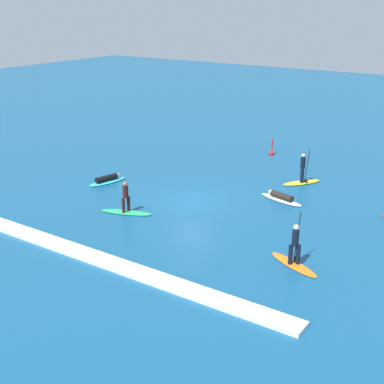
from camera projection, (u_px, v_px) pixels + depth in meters
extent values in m
plane|color=navy|center=(192.00, 200.00, 30.16)|extent=(120.00, 120.00, 0.00)
ellipsoid|color=orange|center=(294.00, 264.00, 22.80)|extent=(2.74, 1.68, 0.08)
cylinder|color=black|center=(298.00, 254.00, 22.64)|extent=(0.25, 0.25, 0.86)
cylinder|color=black|center=(290.00, 254.00, 22.64)|extent=(0.25, 0.25, 0.86)
cylinder|color=black|center=(295.00, 238.00, 22.38)|extent=(0.38, 0.38, 0.68)
sphere|color=beige|center=(296.00, 227.00, 22.22)|extent=(0.32, 0.32, 0.25)
cylinder|color=black|center=(297.00, 237.00, 22.65)|extent=(0.15, 0.26, 2.24)
cube|color=black|center=(296.00, 260.00, 23.00)|extent=(0.14, 0.21, 0.32)
ellipsoid|color=#23B266|center=(126.00, 212.00, 28.38)|extent=(2.87, 1.61, 0.09)
cylinder|color=#381414|center=(123.00, 205.00, 28.12)|extent=(0.22, 0.22, 0.78)
cylinder|color=#381414|center=(129.00, 204.00, 28.35)|extent=(0.22, 0.22, 0.78)
cylinder|color=#381414|center=(125.00, 192.00, 28.00)|extent=(0.38, 0.38, 0.62)
sphere|color=brown|center=(125.00, 184.00, 27.85)|extent=(0.32, 0.32, 0.25)
ellipsoid|color=#33C6CC|center=(107.00, 182.00, 33.10)|extent=(1.30, 2.67, 0.11)
cylinder|color=black|center=(106.00, 178.00, 32.99)|extent=(0.67, 1.52, 0.36)
sphere|color=beige|center=(118.00, 175.00, 33.53)|extent=(0.25, 0.25, 0.21)
ellipsoid|color=yellow|center=(302.00, 182.00, 32.96)|extent=(2.04, 2.55, 0.10)
cylinder|color=black|center=(302.00, 176.00, 32.65)|extent=(0.29, 0.29, 0.87)
cylinder|color=black|center=(302.00, 174.00, 32.95)|extent=(0.29, 0.29, 0.87)
cylinder|color=black|center=(303.00, 163.00, 32.54)|extent=(0.41, 0.41, 0.67)
sphere|color=beige|center=(303.00, 156.00, 32.39)|extent=(0.32, 0.32, 0.23)
cylinder|color=black|center=(307.00, 166.00, 32.43)|extent=(0.34, 0.24, 2.11)
cube|color=black|center=(306.00, 182.00, 32.76)|extent=(0.20, 0.16, 0.32)
ellipsoid|color=white|center=(281.00, 200.00, 30.15)|extent=(2.87, 1.33, 0.10)
cylinder|color=black|center=(282.00, 196.00, 30.03)|extent=(1.46, 0.69, 0.36)
sphere|color=beige|center=(271.00, 192.00, 30.61)|extent=(0.31, 0.31, 0.26)
sphere|color=red|center=(272.00, 153.00, 39.02)|extent=(0.37, 0.37, 0.37)
cylinder|color=red|center=(272.00, 147.00, 38.86)|extent=(0.11, 0.11, 1.19)
cube|color=white|center=(85.00, 254.00, 23.63)|extent=(20.54, 0.90, 0.18)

